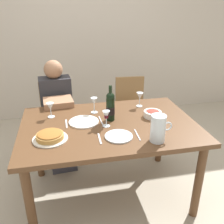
{
  "coord_description": "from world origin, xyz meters",
  "views": [
    {
      "loc": [
        -0.37,
        -1.88,
        1.72
      ],
      "look_at": [
        0.03,
        0.0,
        0.86
      ],
      "focal_mm": 39.75,
      "sensor_mm": 36.0,
      "label": 1
    }
  ],
  "objects_px": {
    "wine_glass_right_diner": "(106,115)",
    "diner_left": "(58,112)",
    "wine_glass_centre": "(140,96)",
    "dinner_plate_left_setting": "(119,136)",
    "baked_tart": "(50,136)",
    "chair_right": "(131,108)",
    "dinner_plate_right_setting": "(84,122)",
    "wine_glass_spare": "(50,107)",
    "chair_left": "(57,113)",
    "wine_glass_left_diner": "(94,102)",
    "dining_table": "(109,133)",
    "water_pitcher": "(158,130)",
    "salad_bowl": "(153,113)",
    "wine_bottle": "(110,106)"
  },
  "relations": [
    {
      "from": "wine_glass_left_diner",
      "to": "chair_right",
      "type": "bearing_deg",
      "value": 49.42
    },
    {
      "from": "wine_glass_left_diner",
      "to": "wine_glass_right_diner",
      "type": "height_order",
      "value": "wine_glass_left_diner"
    },
    {
      "from": "wine_bottle",
      "to": "wine_glass_centre",
      "type": "bearing_deg",
      "value": 35.88
    },
    {
      "from": "dinner_plate_left_setting",
      "to": "chair_left",
      "type": "height_order",
      "value": "chair_left"
    },
    {
      "from": "wine_bottle",
      "to": "dinner_plate_left_setting",
      "type": "height_order",
      "value": "wine_bottle"
    },
    {
      "from": "wine_glass_centre",
      "to": "chair_right",
      "type": "distance_m",
      "value": 0.69
    },
    {
      "from": "wine_bottle",
      "to": "wine_glass_centre",
      "type": "distance_m",
      "value": 0.43
    },
    {
      "from": "salad_bowl",
      "to": "wine_glass_left_diner",
      "type": "xyz_separation_m",
      "value": [
        -0.5,
        0.21,
        0.07
      ]
    },
    {
      "from": "baked_tart",
      "to": "chair_left",
      "type": "bearing_deg",
      "value": 88.2
    },
    {
      "from": "baked_tart",
      "to": "dinner_plate_right_setting",
      "type": "xyz_separation_m",
      "value": [
        0.28,
        0.24,
        -0.02
      ]
    },
    {
      "from": "wine_glass_centre",
      "to": "dinner_plate_left_setting",
      "type": "relative_size",
      "value": 0.66
    },
    {
      "from": "salad_bowl",
      "to": "water_pitcher",
      "type": "bearing_deg",
      "value": -105.49
    },
    {
      "from": "diner_left",
      "to": "baked_tart",
      "type": "bearing_deg",
      "value": 81.25
    },
    {
      "from": "dinner_plate_left_setting",
      "to": "chair_left",
      "type": "relative_size",
      "value": 0.25
    },
    {
      "from": "water_pitcher",
      "to": "salad_bowl",
      "type": "xyz_separation_m",
      "value": [
        0.11,
        0.41,
        -0.06
      ]
    },
    {
      "from": "wine_glass_centre",
      "to": "dinner_plate_left_setting",
      "type": "bearing_deg",
      "value": -121.43
    },
    {
      "from": "wine_glass_centre",
      "to": "dinner_plate_right_setting",
      "type": "height_order",
      "value": "wine_glass_centre"
    },
    {
      "from": "wine_glass_left_diner",
      "to": "water_pitcher",
      "type": "bearing_deg",
      "value": -57.76
    },
    {
      "from": "dinner_plate_left_setting",
      "to": "wine_glass_right_diner",
      "type": "bearing_deg",
      "value": 106.67
    },
    {
      "from": "chair_right",
      "to": "diner_left",
      "type": "bearing_deg",
      "value": 17.28
    },
    {
      "from": "baked_tart",
      "to": "wine_glass_left_diner",
      "type": "relative_size",
      "value": 1.79
    },
    {
      "from": "wine_glass_left_diner",
      "to": "wine_glass_right_diner",
      "type": "distance_m",
      "value": 0.31
    },
    {
      "from": "salad_bowl",
      "to": "wine_glass_left_diner",
      "type": "relative_size",
      "value": 1.07
    },
    {
      "from": "wine_glass_right_diner",
      "to": "dinner_plate_right_setting",
      "type": "relative_size",
      "value": 0.54
    },
    {
      "from": "baked_tart",
      "to": "salad_bowl",
      "type": "relative_size",
      "value": 1.67
    },
    {
      "from": "wine_glass_centre",
      "to": "chair_left",
      "type": "relative_size",
      "value": 0.17
    },
    {
      "from": "baked_tart",
      "to": "wine_glass_right_diner",
      "type": "height_order",
      "value": "wine_glass_right_diner"
    },
    {
      "from": "salad_bowl",
      "to": "wine_glass_spare",
      "type": "distance_m",
      "value": 0.92
    },
    {
      "from": "dinner_plate_right_setting",
      "to": "water_pitcher",
      "type": "bearing_deg",
      "value": -39.92
    },
    {
      "from": "wine_glass_spare",
      "to": "chair_left",
      "type": "distance_m",
      "value": 0.77
    },
    {
      "from": "baked_tart",
      "to": "salad_bowl",
      "type": "bearing_deg",
      "value": 14.09
    },
    {
      "from": "wine_glass_centre",
      "to": "salad_bowl",
      "type": "bearing_deg",
      "value": -81.59
    },
    {
      "from": "chair_left",
      "to": "wine_glass_spare",
      "type": "bearing_deg",
      "value": 81.98
    },
    {
      "from": "water_pitcher",
      "to": "chair_right",
      "type": "bearing_deg",
      "value": 82.87
    },
    {
      "from": "water_pitcher",
      "to": "dinner_plate_left_setting",
      "type": "bearing_deg",
      "value": 156.9
    },
    {
      "from": "dining_table",
      "to": "wine_glass_right_diner",
      "type": "xyz_separation_m",
      "value": [
        -0.03,
        -0.04,
        0.19
      ]
    },
    {
      "from": "wine_glass_right_diner",
      "to": "dinner_plate_right_setting",
      "type": "distance_m",
      "value": 0.23
    },
    {
      "from": "salad_bowl",
      "to": "chair_right",
      "type": "relative_size",
      "value": 0.18
    },
    {
      "from": "wine_glass_right_diner",
      "to": "water_pitcher",
      "type": "bearing_deg",
      "value": -43.8
    },
    {
      "from": "dining_table",
      "to": "chair_left",
      "type": "bearing_deg",
      "value": 116.44
    },
    {
      "from": "dinner_plate_right_setting",
      "to": "chair_right",
      "type": "xyz_separation_m",
      "value": [
        0.67,
        0.83,
        -0.27
      ]
    },
    {
      "from": "salad_bowl",
      "to": "wine_glass_spare",
      "type": "height_order",
      "value": "wine_glass_spare"
    },
    {
      "from": "chair_left",
      "to": "dinner_plate_left_setting",
      "type": "bearing_deg",
      "value": 107.36
    },
    {
      "from": "diner_left",
      "to": "dinner_plate_right_setting",
      "type": "bearing_deg",
      "value": 105.0
    },
    {
      "from": "salad_bowl",
      "to": "chair_right",
      "type": "height_order",
      "value": "chair_right"
    },
    {
      "from": "baked_tart",
      "to": "dinner_plate_left_setting",
      "type": "relative_size",
      "value": 1.23
    },
    {
      "from": "baked_tart",
      "to": "diner_left",
      "type": "xyz_separation_m",
      "value": [
        0.05,
        0.86,
        -0.17
      ]
    },
    {
      "from": "baked_tart",
      "to": "wine_glass_left_diner",
      "type": "height_order",
      "value": "wine_glass_left_diner"
    },
    {
      "from": "wine_glass_right_diner",
      "to": "salad_bowl",
      "type": "bearing_deg",
      "value": 12.14
    },
    {
      "from": "wine_glass_right_diner",
      "to": "diner_left",
      "type": "height_order",
      "value": "diner_left"
    }
  ]
}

